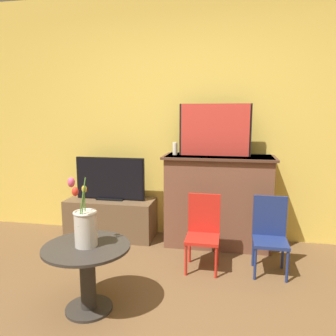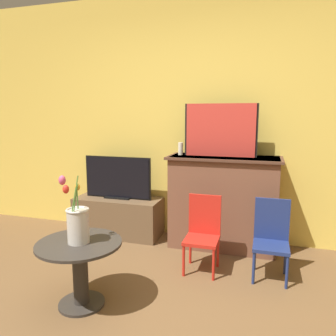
# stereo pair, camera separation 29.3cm
# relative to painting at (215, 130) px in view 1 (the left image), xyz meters

# --- Properties ---
(wall_back) EXTENTS (8.00, 0.06, 2.70)m
(wall_back) POSITION_rel_painting_xyz_m (-0.27, 0.24, 0.11)
(wall_back) COLOR #EAC651
(wall_back) RESTS_ON ground
(fireplace_mantel) EXTENTS (1.15, 0.48, 0.97)m
(fireplace_mantel) POSITION_rel_painting_xyz_m (0.05, -0.01, -0.74)
(fireplace_mantel) COLOR brown
(fireplace_mantel) RESTS_ON ground
(painting) EXTENTS (0.74, 0.03, 0.54)m
(painting) POSITION_rel_painting_xyz_m (0.00, 0.00, 0.00)
(painting) COLOR black
(painting) RESTS_ON fireplace_mantel
(mantel_candle) EXTENTS (0.05, 0.05, 0.13)m
(mantel_candle) POSITION_rel_painting_xyz_m (-0.42, -0.01, -0.20)
(mantel_candle) COLOR silver
(mantel_candle) RESTS_ON fireplace_mantel
(tv_stand) EXTENTS (1.00, 0.41, 0.44)m
(tv_stand) POSITION_rel_painting_xyz_m (-1.16, -0.01, -1.02)
(tv_stand) COLOR brown
(tv_stand) RESTS_ON ground
(tv_monitor) EXTENTS (0.80, 0.12, 0.48)m
(tv_monitor) POSITION_rel_painting_xyz_m (-1.16, -0.01, -0.57)
(tv_monitor) COLOR black
(tv_monitor) RESTS_ON tv_stand
(chair_red) EXTENTS (0.30, 0.30, 0.68)m
(chair_red) POSITION_rel_painting_xyz_m (-0.06, -0.58, -0.87)
(chair_red) COLOR red
(chair_red) RESTS_ON ground
(chair_blue) EXTENTS (0.30, 0.30, 0.68)m
(chair_blue) POSITION_rel_painting_xyz_m (0.53, -0.54, -0.87)
(chair_blue) COLOR navy
(chair_blue) RESTS_ON ground
(side_table) EXTENTS (0.62, 0.62, 0.49)m
(side_table) POSITION_rel_painting_xyz_m (-0.81, -1.41, -0.92)
(side_table) COLOR #332D28
(side_table) RESTS_ON ground
(vase_tulips) EXTENTS (0.17, 0.23, 0.51)m
(vase_tulips) POSITION_rel_painting_xyz_m (-0.81, -1.41, -0.60)
(vase_tulips) COLOR beige
(vase_tulips) RESTS_ON side_table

